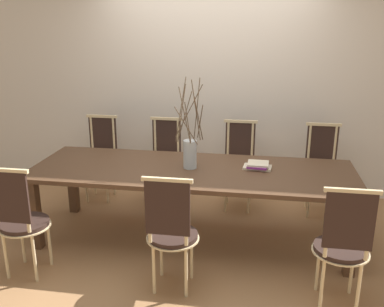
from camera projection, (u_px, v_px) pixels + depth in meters
name	position (u px, v px, depth m)	size (l,w,h in m)	color
ground_plane	(192.00, 238.00, 4.19)	(16.00, 16.00, 0.00)	#9E7047
wall_rear	(211.00, 60.00, 5.00)	(12.00, 0.06, 3.20)	beige
dining_table	(192.00, 176.00, 4.00)	(3.00, 1.03, 0.72)	#4C3321
chair_near_leftend	(20.00, 218.00, 3.44)	(0.41, 0.41, 0.98)	black
chair_near_left	(171.00, 230.00, 3.24)	(0.41, 0.41, 0.98)	black
chair_near_center	(343.00, 243.00, 3.05)	(0.41, 0.41, 0.98)	black
chair_far_leftend	(101.00, 156.00, 5.03)	(0.41, 0.41, 0.98)	black
chair_far_left	(165.00, 159.00, 4.91)	(0.41, 0.41, 0.98)	black
chair_far_center	(239.00, 163.00, 4.77)	(0.41, 0.41, 0.98)	black
chair_far_right	(321.00, 167.00, 4.63)	(0.41, 0.41, 0.98)	black
vase_centerpiece	(190.00, 151.00, 3.96)	(0.29, 0.29, 0.85)	#B2BCC1
book_stack	(258.00, 166.00, 3.98)	(0.27, 0.21, 0.06)	beige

